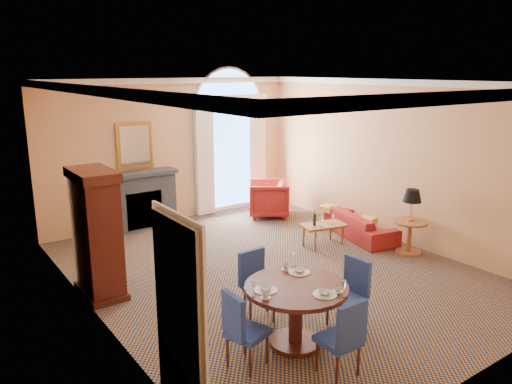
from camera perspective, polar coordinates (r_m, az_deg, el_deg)
ground at (r=8.74m, az=1.92°, el=-8.95°), size 7.50×7.50×0.00m
room_envelope at (r=8.63m, az=-0.78°, el=8.02°), size 6.04×7.52×3.45m
armoire at (r=7.93m, az=-17.71°, el=-4.77°), size 0.56×1.00×1.96m
dining_table at (r=6.33m, az=4.60°, el=-12.41°), size 1.29×1.29×1.01m
dining_chair_north at (r=7.04m, az=-0.07°, el=-10.01°), size 0.54×0.54×0.95m
dining_chair_south at (r=5.82m, az=10.10°, el=-15.70°), size 0.43×0.44×0.95m
dining_chair_east at (r=6.90m, az=10.82°, el=-10.78°), size 0.48×0.48×0.95m
dining_chair_west at (r=5.90m, az=-1.76°, el=-15.03°), size 0.53×0.53×0.95m
sofa at (r=10.54m, az=11.84°, el=-3.69°), size 1.09×1.91×0.53m
armchair at (r=11.74m, az=1.45°, el=-0.77°), size 1.27×1.27×0.84m
coffee_table at (r=9.88m, az=7.71°, el=-3.86°), size 0.93×0.65×0.73m
side_table at (r=9.71m, az=17.29°, el=-2.48°), size 0.64×0.64×1.22m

